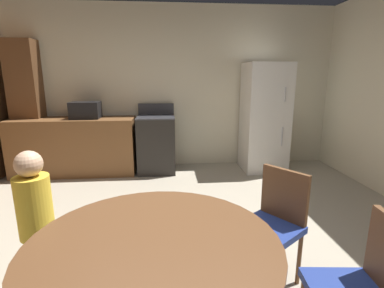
{
  "coord_description": "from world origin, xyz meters",
  "views": [
    {
      "loc": [
        -0.14,
        -2.1,
        1.54
      ],
      "look_at": [
        0.14,
        0.98,
        0.81
      ],
      "focal_mm": 26.72,
      "sensor_mm": 36.0,
      "label": 1
    }
  ],
  "objects": [
    {
      "name": "person_child",
      "position": [
        -1.02,
        -0.29,
        0.58
      ],
      "size": [
        0.31,
        0.31,
        1.09
      ],
      "rotation": [
        0.0,
        0.0,
        5.68
      ],
      "color": "#665B51",
      "rests_on": "ground"
    },
    {
      "name": "chair_northeast",
      "position": [
        0.65,
        -0.22,
        0.5
      ],
      "size": [
        0.56,
        0.56,
        0.87
      ],
      "rotation": [
        0.0,
        0.0,
        3.77
      ],
      "color": "brown",
      "rests_on": "ground"
    },
    {
      "name": "kitchen_counter",
      "position": [
        -1.62,
        2.51,
        0.45
      ],
      "size": [
        1.9,
        0.6,
        0.9
      ],
      "primitive_type": "cube",
      "color": "brown",
      "rests_on": "ground"
    },
    {
      "name": "dining_table",
      "position": [
        -0.21,
        -0.85,
        0.61
      ],
      "size": [
        1.25,
        1.25,
        0.76
      ],
      "color": "brown",
      "rests_on": "ground"
    },
    {
      "name": "microwave",
      "position": [
        -1.41,
        2.51,
        1.03
      ],
      "size": [
        0.44,
        0.32,
        0.26
      ],
      "primitive_type": "cube",
      "color": "black",
      "rests_on": "kitchen_counter"
    },
    {
      "name": "pantry_column",
      "position": [
        -2.35,
        2.69,
        1.05
      ],
      "size": [
        0.44,
        0.36,
        2.1
      ],
      "primitive_type": "cube",
      "color": "brown",
      "rests_on": "ground"
    },
    {
      "name": "ground_plane",
      "position": [
        0.0,
        0.0,
        0.0
      ],
      "size": [
        14.0,
        14.0,
        0.0
      ],
      "primitive_type": "plane",
      "color": "#A89E89"
    },
    {
      "name": "oven_range",
      "position": [
        -0.32,
        2.51,
        0.47
      ],
      "size": [
        0.6,
        0.6,
        1.1
      ],
      "color": "black",
      "rests_on": "ground"
    },
    {
      "name": "wall_back",
      "position": [
        0.0,
        2.91,
        1.35
      ],
      "size": [
        5.74,
        0.12,
        2.7
      ],
      "primitive_type": "cube",
      "color": "beige",
      "rests_on": "ground"
    },
    {
      "name": "refrigerator",
      "position": [
        1.47,
        2.46,
        0.88
      ],
      "size": [
        0.68,
        0.68,
        1.76
      ],
      "color": "white",
      "rests_on": "ground"
    }
  ]
}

